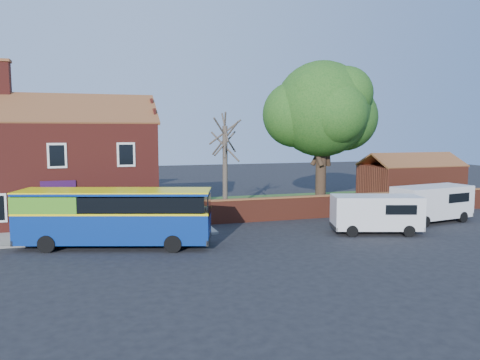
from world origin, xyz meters
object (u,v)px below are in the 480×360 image
object	(u,v)px
bus	(109,215)
van_near	(376,212)
large_tree	(322,112)
van_far	(432,202)

from	to	relation	value
bus	van_near	bearing A→B (deg)	12.17
bus	van_near	distance (m)	15.29
bus	large_tree	xyz separation A→B (m)	(16.51, 8.65, 5.81)
van_near	large_tree	xyz separation A→B (m)	(1.28, 9.86, 6.26)
van_near	van_far	world-z (taller)	van_far
van_far	large_tree	xyz separation A→B (m)	(-4.22, 7.95, 6.16)
large_tree	van_far	bearing A→B (deg)	-62.04
bus	van_near	world-z (taller)	bus
bus	large_tree	bearing A→B (deg)	44.36
bus	van_far	xyz separation A→B (m)	(20.73, 0.70, -0.36)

